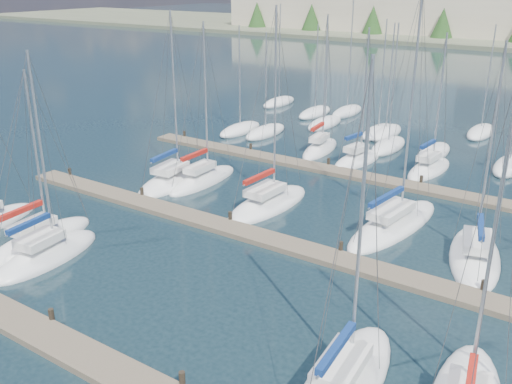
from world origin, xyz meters
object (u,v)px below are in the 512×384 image
Objects in this scene: sailboat_k at (394,225)px; sailboat_c at (47,255)px; sailboat_e at (344,382)px; sailboat_l at (475,257)px; sailboat_b at (39,241)px; sailboat_h at (174,180)px; sailboat_i at (203,180)px; sailboat_j at (268,204)px; sailboat_p at (429,169)px; sailboat_n at (320,149)px; sailboat_o at (357,160)px.

sailboat_c is at bearing -127.79° from sailboat_k.
sailboat_l is at bearing 79.31° from sailboat_e.
sailboat_c is 2.23m from sailboat_b.
sailboat_h reaches higher than sailboat_e.
sailboat_l is 24.68m from sailboat_c.
sailboat_h reaches higher than sailboat_b.
sailboat_i is at bearing 137.22° from sailboat_e.
sailboat_k is at bearing 12.29° from sailboat_j.
sailboat_l is 5.77m from sailboat_k.
sailboat_h reaches higher than sailboat_l.
sailboat_l is at bearing 24.35° from sailboat_b.
sailboat_i is 25.03m from sailboat_e.
sailboat_j is at bearing -111.90° from sailboat_p.
sailboat_k is (15.65, 0.24, -0.01)m from sailboat_i.
sailboat_n reaches higher than sailboat_c.
sailboat_e is at bearing -73.82° from sailboat_p.
sailboat_j is 15.17m from sailboat_c.
sailboat_p is (10.30, -0.11, -0.01)m from sailboat_n.
sailboat_h is at bearing 142.16° from sailboat_e.
sailboat_o is 0.94× the size of sailboat_l.
sailboat_j reaches higher than sailboat_h.
sailboat_i is 1.04× the size of sailboat_c.
sailboat_c is at bearing -30.53° from sailboat_b.
sailboat_l is at bearing -5.61° from sailboat_i.
sailboat_k is at bearing -77.39° from sailboat_p.
sailboat_k is at bearing 99.78° from sailboat_e.
sailboat_j is 1.15× the size of sailboat_c.
sailboat_o is at bearing 120.69° from sailboat_l.
sailboat_h reaches higher than sailboat_c.
sailboat_b is (-17.04, -14.35, -0.01)m from sailboat_k.
sailboat_l is at bearing -36.47° from sailboat_o.
sailboat_b is at bearing -133.23° from sailboat_k.
sailboat_j is at bearing 59.02° from sailboat_c.
sailboat_h is at bearing -133.89° from sailboat_p.
sailboat_c reaches higher than sailboat_p.
sailboat_p is at bearing 97.01° from sailboat_e.
sailboat_l is 0.83× the size of sailboat_k.
sailboat_h is 0.96× the size of sailboat_j.
sailboat_k is (-5.53, 1.65, 0.01)m from sailboat_l.
sailboat_c is 21.45m from sailboat_k.
sailboat_l is at bearing 27.27° from sailboat_c.
sailboat_e is (19.69, -15.46, -0.01)m from sailboat_i.
sailboat_k reaches higher than sailboat_l.
sailboat_o is 0.97× the size of sailboat_c.
sailboat_o reaches higher than sailboat_b.
sailboat_l is 0.91× the size of sailboat_j.
sailboat_n is at bearing 140.54° from sailboat_k.
sailboat_o is 1.02× the size of sailboat_p.
sailboat_o reaches higher than sailboat_p.
sailboat_n is at bearing 62.06° from sailboat_h.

